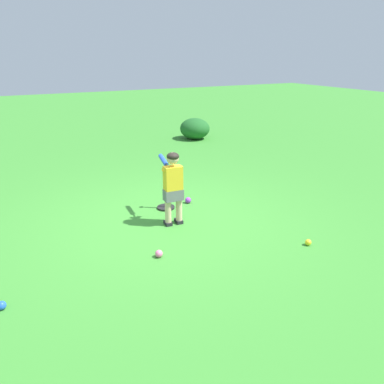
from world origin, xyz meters
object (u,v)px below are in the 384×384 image
child_batter (172,181)px  play_ball_far_right (308,242)px  batting_tee (166,202)px  play_ball_near_batter (188,200)px  play_ball_center_lawn (2,305)px  play_ball_far_left (159,254)px

child_batter → play_ball_far_right: 2.01m
batting_tee → child_batter: bearing=-13.3°
play_ball_near_batter → play_ball_center_lawn: size_ratio=1.16×
child_batter → play_ball_far_right: bearing=41.8°
child_batter → play_ball_center_lawn: child_batter is taller
play_ball_center_lawn → batting_tee: bearing=123.2°
child_batter → play_ball_near_batter: child_batter is taller
play_ball_far_left → play_ball_far_right: size_ratio=1.14×
child_batter → batting_tee: 0.80m
child_batter → play_ball_far_right: (1.43, 1.27, -0.61)m
child_batter → batting_tee: bearing=166.7°
play_ball_near_batter → play_ball_center_lawn: 3.32m
play_ball_far_left → child_batter: bearing=145.1°
play_ball_far_left → play_ball_far_right: bearing=71.6°
play_ball_far_left → play_ball_center_lawn: bearing=-82.7°
play_ball_far_left → play_ball_near_batter: bearing=141.7°
play_ball_center_lawn → play_ball_far_right: 3.62m
child_batter → play_ball_far_left: child_batter is taller
play_ball_near_batter → play_ball_far_right: size_ratio=1.22×
play_ball_near_batter → play_ball_center_lawn: play_ball_near_batter is taller
child_batter → play_ball_far_right: child_batter is taller
batting_tee → play_ball_far_right: bearing=29.7°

